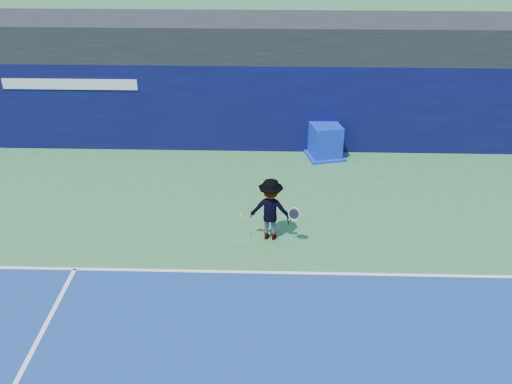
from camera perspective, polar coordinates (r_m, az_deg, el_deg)
ground at (r=11.52m, az=2.72°, el=-17.04°), size 80.00×80.00×0.00m
baseline at (r=13.78m, az=2.58°, el=-8.06°), size 24.00×0.10×0.01m
stadium_band at (r=20.10m, az=2.58°, el=15.25°), size 36.00×3.00×1.20m
back_wall_assembly at (r=19.74m, az=2.46°, el=8.64°), size 36.00×1.03×3.00m
equipment_cart at (r=19.42m, az=6.94°, el=4.97°), size 1.43×1.43×1.14m
tennis_player at (r=14.62m, az=1.48°, el=-1.74°), size 1.33×0.78×1.70m
tennis_ball at (r=14.55m, az=-1.48°, el=-2.31°), size 0.06×0.06×0.06m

